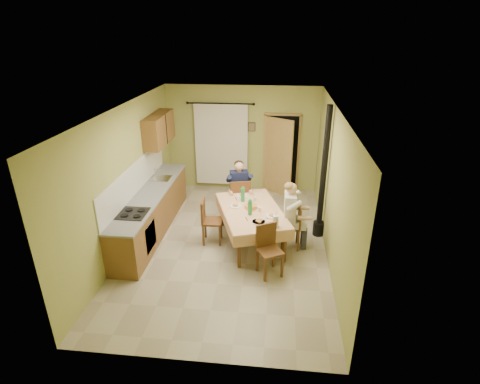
# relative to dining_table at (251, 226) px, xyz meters

# --- Properties ---
(floor) EXTENTS (4.00, 6.00, 0.01)m
(floor) POSITION_rel_dining_table_xyz_m (-0.48, -0.14, -0.38)
(floor) COLOR tan
(floor) RESTS_ON ground
(room_shell) EXTENTS (4.04, 6.04, 2.82)m
(room_shell) POSITION_rel_dining_table_xyz_m (-0.48, -0.14, 1.44)
(room_shell) COLOR #A2A755
(room_shell) RESTS_ON ground
(kitchen_run) EXTENTS (0.64, 3.64, 1.56)m
(kitchen_run) POSITION_rel_dining_table_xyz_m (-2.18, 0.26, 0.10)
(kitchen_run) COLOR brown
(kitchen_run) RESTS_ON ground
(upper_cabinets) EXTENTS (0.35, 1.40, 0.70)m
(upper_cabinets) POSITION_rel_dining_table_xyz_m (-2.30, 1.56, 1.57)
(upper_cabinets) COLOR brown
(upper_cabinets) RESTS_ON room_shell
(curtain) EXTENTS (1.70, 0.07, 2.22)m
(curtain) POSITION_rel_dining_table_xyz_m (-1.03, 2.76, 0.88)
(curtain) COLOR black
(curtain) RESTS_ON ground
(doorway) EXTENTS (0.96, 0.50, 2.15)m
(doorway) POSITION_rel_dining_table_xyz_m (0.54, 2.72, 0.67)
(doorway) COLOR black
(doorway) RESTS_ON ground
(dining_table) EXTENTS (1.72, 2.20, 0.76)m
(dining_table) POSITION_rel_dining_table_xyz_m (0.00, 0.00, 0.00)
(dining_table) COLOR tan
(dining_table) RESTS_ON ground
(tableware) EXTENTS (1.01, 1.49, 0.33)m
(tableware) POSITION_rel_dining_table_xyz_m (0.05, -0.10, 0.45)
(tableware) COLOR white
(tableware) RESTS_ON dining_table
(chair_far) EXTENTS (0.56, 0.56, 1.02)m
(chair_far) POSITION_rel_dining_table_xyz_m (-0.35, 0.99, -0.09)
(chair_far) COLOR #573417
(chair_far) RESTS_ON ground
(chair_near) EXTENTS (0.53, 0.53, 0.95)m
(chair_near) POSITION_rel_dining_table_xyz_m (0.41, -1.06, -0.09)
(chair_near) COLOR #573417
(chair_near) RESTS_ON ground
(chair_right) EXTENTS (0.39, 0.39, 0.93)m
(chair_right) POSITION_rel_dining_table_xyz_m (0.81, -0.10, -0.09)
(chair_right) COLOR #573417
(chair_right) RESTS_ON ground
(chair_left) EXTENTS (0.42, 0.42, 0.95)m
(chair_left) POSITION_rel_dining_table_xyz_m (-0.82, -0.07, -0.09)
(chair_left) COLOR #573417
(chair_left) RESTS_ON ground
(man_far) EXTENTS (0.64, 0.55, 1.39)m
(man_far) POSITION_rel_dining_table_xyz_m (-0.36, 1.00, 0.50)
(man_far) COLOR #141938
(man_far) RESTS_ON chair_far
(man_right) EXTENTS (0.47, 0.59, 1.39)m
(man_right) POSITION_rel_dining_table_xyz_m (0.80, -0.10, 0.50)
(man_right) COLOR beige
(man_right) RESTS_ON chair_right
(stove_flue) EXTENTS (0.24, 0.24, 2.80)m
(stove_flue) POSITION_rel_dining_table_xyz_m (1.42, 0.46, 0.65)
(stove_flue) COLOR black
(stove_flue) RESTS_ON ground
(picture_back) EXTENTS (0.19, 0.03, 0.23)m
(picture_back) POSITION_rel_dining_table_xyz_m (-0.23, 2.83, 1.37)
(picture_back) COLOR black
(picture_back) RESTS_ON room_shell
(picture_right) EXTENTS (0.03, 0.31, 0.21)m
(picture_right) POSITION_rel_dining_table_xyz_m (1.49, 1.06, 1.47)
(picture_right) COLOR brown
(picture_right) RESTS_ON room_shell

